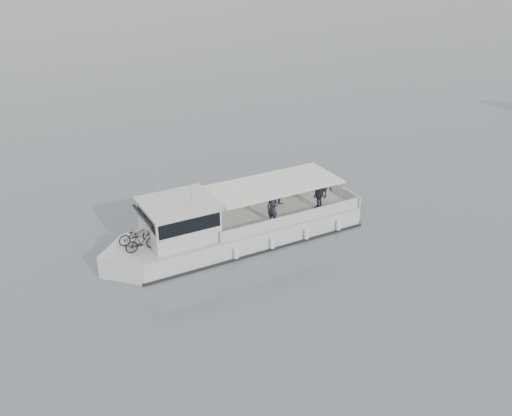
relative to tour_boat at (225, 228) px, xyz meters
name	(u,v)px	position (x,y,z in m)	size (l,w,h in m)	color
ground	(264,213)	(3.12, 2.46, -0.89)	(1400.00, 1400.00, 0.00)	#566065
tour_boat	(225,228)	(0.00, 0.00, 0.00)	(13.05, 4.21, 5.43)	silver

